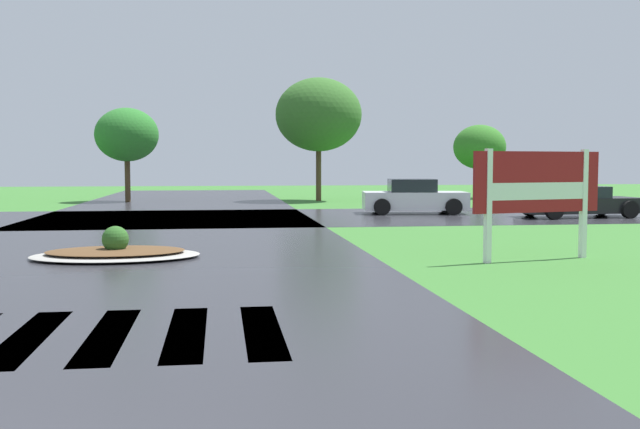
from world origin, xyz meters
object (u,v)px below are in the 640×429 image
Objects in this scene: estate_billboard at (537,187)px; median_island at (116,252)px; car_dark_suv at (578,202)px; car_white_sedan at (414,198)px.

median_island is at bearing -23.38° from estate_billboard.
estate_billboard is 0.66× the size of car_dark_suv.
car_dark_suv reaches higher than median_island.
estate_billboard is at bearing -87.39° from car_white_sedan.
median_island is (-8.66, 1.53, -1.39)m from estate_billboard.
estate_billboard is 8.90m from median_island.
car_white_sedan is at bearing 51.65° from median_island.
car_white_sedan reaches higher than median_island.
median_island is 0.78× the size of car_dark_suv.
car_dark_suv is 1.06× the size of car_white_sedan.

